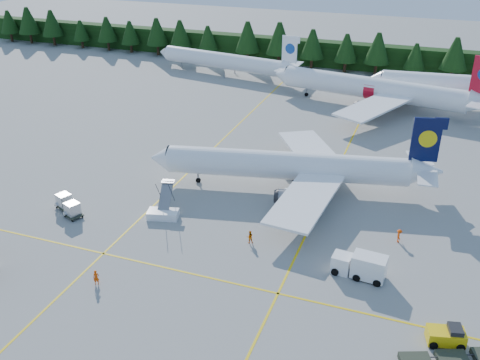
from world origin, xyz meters
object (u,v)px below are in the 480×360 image
(airstairs, at_px, (163,211))
(service_truck, at_px, (359,265))
(airliner_red, at_px, (368,88))
(baggage_tug, at_px, (447,335))
(airliner_navy, at_px, (282,166))

(airstairs, height_order, service_truck, airstairs)
(airliner_red, bearing_deg, baggage_tug, -66.21)
(airliner_red, distance_m, baggage_tug, 64.20)
(airliner_navy, bearing_deg, airstairs, -144.54)
(airstairs, distance_m, baggage_tug, 34.83)
(airliner_red, height_order, airstairs, airliner_red)
(service_truck, bearing_deg, airliner_red, 102.29)
(service_truck, distance_m, baggage_tug, 11.23)
(airstairs, relative_size, service_truck, 0.99)
(airliner_navy, height_order, service_truck, airliner_navy)
(airliner_red, height_order, service_truck, airliner_red)
(airliner_navy, xyz_separation_m, airliner_red, (5.90, 38.82, 0.31))
(service_truck, bearing_deg, baggage_tug, -34.34)
(airstairs, bearing_deg, baggage_tug, -32.35)
(airliner_navy, bearing_deg, airliner_red, 69.17)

